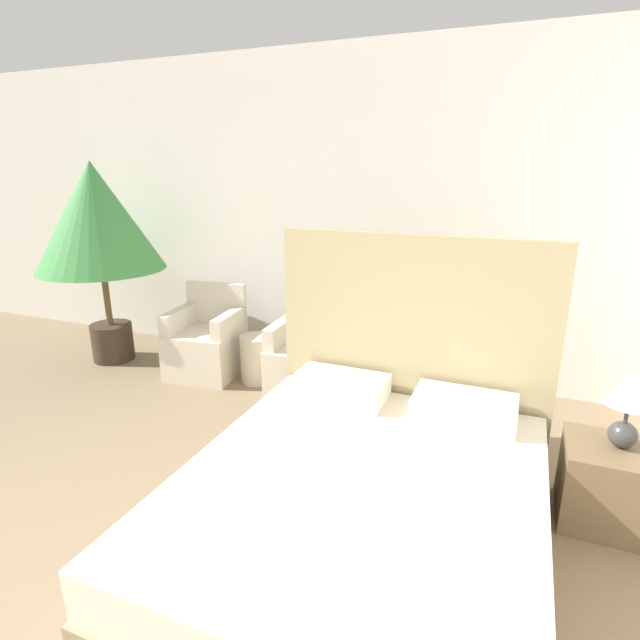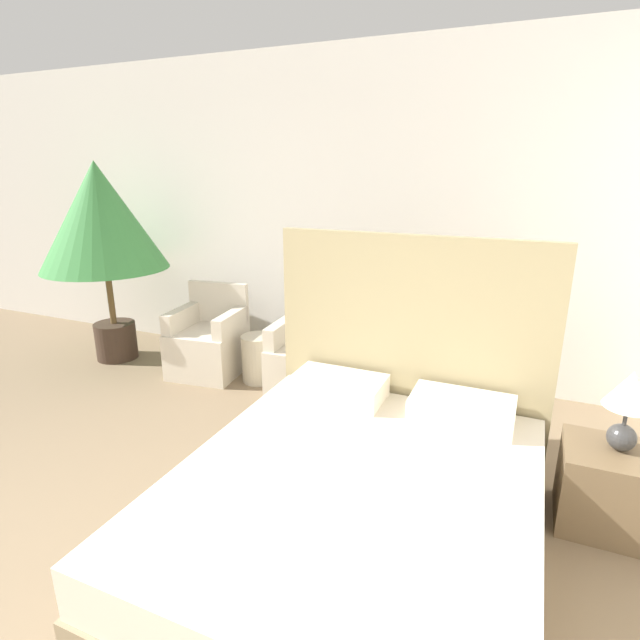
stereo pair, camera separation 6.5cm
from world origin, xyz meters
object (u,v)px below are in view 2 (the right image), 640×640
at_px(armchair_near_window_left, 208,345).
at_px(potted_palm, 101,222).
at_px(armchair_near_window_right, 310,361).
at_px(table_lamp, 629,399).
at_px(bed, 360,497).
at_px(side_table, 259,358).
at_px(nightstand, 616,490).

distance_m(armchair_near_window_left, potted_palm, 1.56).
distance_m(armchair_near_window_left, armchair_near_window_right, 1.06).
bearing_deg(armchair_near_window_right, table_lamp, -25.10).
xyz_separation_m(bed, armchair_near_window_right, (-1.01, 1.59, -0.01)).
bearing_deg(potted_palm, armchair_near_window_right, 1.70).
height_order(table_lamp, side_table, table_lamp).
xyz_separation_m(armchair_near_window_left, armchair_near_window_right, (1.06, 0.00, 0.00)).
xyz_separation_m(bed, table_lamp, (1.20, 0.71, 0.46)).
relative_size(bed, nightstand, 3.65).
distance_m(armchair_near_window_left, table_lamp, 3.41).
xyz_separation_m(bed, nightstand, (1.21, 0.68, -0.06)).
height_order(armchair_near_window_left, nightstand, armchair_near_window_left).
bearing_deg(armchair_near_window_left, bed, -44.27).
distance_m(potted_palm, nightstand, 4.60).
relative_size(armchair_near_window_left, side_table, 1.92).
height_order(armchair_near_window_left, table_lamp, table_lamp).
bearing_deg(side_table, bed, -46.46).
distance_m(bed, side_table, 2.23).
distance_m(potted_palm, table_lamp, 4.48).
relative_size(potted_palm, table_lamp, 4.37).
bearing_deg(armchair_near_window_left, nightstand, -22.18).
distance_m(nightstand, side_table, 2.90).
distance_m(armchair_near_window_right, potted_palm, 2.42).
relative_size(potted_palm, side_table, 4.52).
xyz_separation_m(nightstand, side_table, (-2.75, 0.93, -0.01)).
height_order(armchair_near_window_left, side_table, armchair_near_window_left).
distance_m(bed, table_lamp, 1.46).
xyz_separation_m(bed, side_table, (-1.53, 1.61, -0.07)).
bearing_deg(potted_palm, bed, -25.80).
distance_m(bed, armchair_near_window_right, 1.88).
relative_size(armchair_near_window_right, potted_palm, 0.43).
bearing_deg(nightstand, table_lamp, 121.64).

